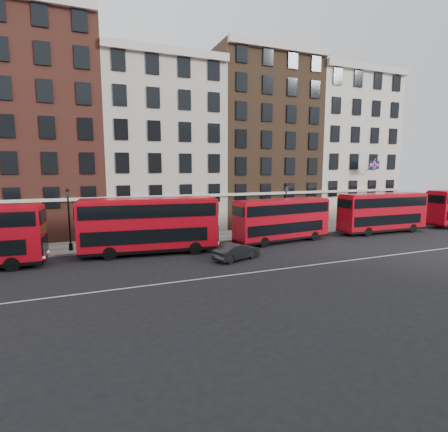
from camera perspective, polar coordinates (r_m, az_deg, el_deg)
name	(u,v)px	position (r m, az deg, el deg)	size (l,w,h in m)	color
ground	(215,268)	(25.42, -1.52, -8.49)	(120.00, 120.00, 0.00)	black
pavement	(178,239)	(35.15, -7.54, -3.81)	(80.00, 5.00, 0.15)	slate
kerb	(185,244)	(32.78, -6.44, -4.64)	(80.00, 0.30, 0.16)	gray
road_centre_line	(225,276)	(23.64, 0.21, -9.75)	(70.00, 0.12, 0.01)	white
building_terrace	(157,141)	(41.66, -10.82, 11.99)	(64.00, 11.95, 22.00)	beige
bus_b	(149,224)	(29.57, -12.16, -1.32)	(11.41, 3.86, 4.70)	#B10916
bus_c	(282,219)	(34.12, 9.43, -0.52)	(10.13, 3.48, 4.17)	#B10916
bus_d	(382,212)	(42.17, 24.43, 0.63)	(10.49, 2.74, 4.38)	#B10916
car_front	(237,251)	(27.50, 2.08, -5.79)	(1.41, 4.03, 1.33)	#232326
lamp_post_left	(69,216)	(32.24, -23.99, -0.07)	(0.44, 0.44, 5.33)	black
lamp_post_right	(286,207)	(37.50, 10.06, 1.52)	(0.44, 0.44, 5.33)	black
traffic_light	(369,208)	(44.30, 22.54, 1.18)	(0.25, 0.45, 3.27)	black
iron_railings	(173,230)	(37.14, -8.41, -2.29)	(6.60, 0.06, 1.00)	black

